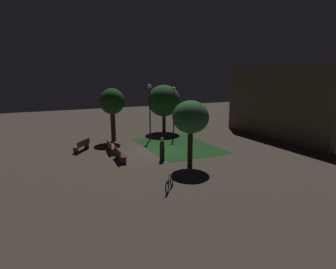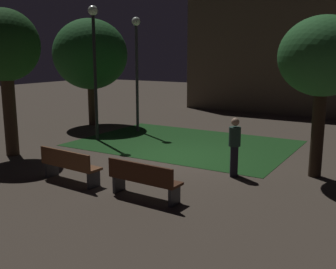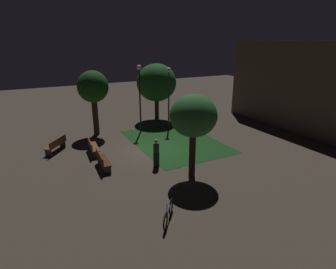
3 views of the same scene
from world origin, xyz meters
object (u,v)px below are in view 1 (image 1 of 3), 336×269
at_px(bench_near_trees, 111,146).
at_px(tree_left_canopy, 112,102).
at_px(pedestrian, 162,148).
at_px(lamp_post_path_center, 150,103).
at_px(bicycle, 170,183).
at_px(lamp_post_near_wall, 174,104).
at_px(bench_corner, 82,145).
at_px(bench_front_left, 119,154).
at_px(tree_lawn_side, 164,101).
at_px(tree_back_left, 191,118).

distance_m(bench_near_trees, tree_left_canopy, 4.88).
distance_m(bench_near_trees, pedestrian, 4.40).
xyz_separation_m(lamp_post_path_center, bicycle, (10.94, -3.34, -3.01)).
relative_size(lamp_post_path_center, lamp_post_near_wall, 1.05).
xyz_separation_m(tree_left_canopy, lamp_post_path_center, (0.89, 3.19, -0.10)).
height_order(bench_corner, lamp_post_path_center, lamp_post_path_center).
relative_size(bench_front_left, pedestrian, 1.13).
height_order(tree_lawn_side, lamp_post_path_center, lamp_post_path_center).
relative_size(bench_near_trees, tree_left_canopy, 0.39).
xyz_separation_m(bench_near_trees, tree_lawn_side, (-5.24, 6.86, 2.76)).
height_order(bench_front_left, lamp_post_path_center, lamp_post_path_center).
bearing_deg(pedestrian, lamp_post_near_wall, 146.78).
relative_size(bench_near_trees, bench_front_left, 1.00).
relative_size(tree_lawn_side, lamp_post_path_center, 0.97).
bearing_deg(bicycle, bench_corner, -162.89).
height_order(bench_corner, lamp_post_near_wall, lamp_post_near_wall).
bearing_deg(bench_corner, bench_near_trees, 53.97).
relative_size(bench_front_left, bench_corner, 1.07).
bearing_deg(tree_back_left, lamp_post_near_wall, 160.54).
bearing_deg(lamp_post_path_center, tree_back_left, -3.65).
relative_size(tree_lawn_side, bicycle, 3.69).
relative_size(tree_back_left, tree_lawn_side, 0.88).
distance_m(bench_corner, tree_lawn_side, 9.98).
relative_size(bench_near_trees, lamp_post_path_center, 0.37).
distance_m(bench_near_trees, lamp_post_path_center, 5.92).
xyz_separation_m(tree_back_left, bicycle, (2.79, -2.82, -2.83)).
bearing_deg(tree_left_canopy, lamp_post_path_center, 74.46).
bearing_deg(bench_near_trees, lamp_post_path_center, 122.81).
distance_m(bench_front_left, bicycle, 5.91).
bearing_deg(bench_corner, lamp_post_near_wall, 97.22).
height_order(bench_near_trees, tree_back_left, tree_back_left).
xyz_separation_m(bicycle, pedestrian, (-4.69, 1.71, 0.51)).
bearing_deg(bench_front_left, tree_back_left, 51.56).
distance_m(tree_lawn_side, pedestrian, 9.92).
distance_m(bench_front_left, lamp_post_near_wall, 8.60).
relative_size(tree_back_left, lamp_post_near_wall, 0.90).
distance_m(tree_lawn_side, lamp_post_path_center, 3.51).
bearing_deg(tree_lawn_side, bicycle, -23.63).
xyz_separation_m(bench_near_trees, bench_corner, (-1.40, -1.93, 0.00)).
relative_size(bench_corner, pedestrian, 1.06).
distance_m(bench_near_trees, lamp_post_near_wall, 7.55).
xyz_separation_m(bench_corner, tree_back_left, (6.75, 5.75, 2.69)).
bearing_deg(tree_back_left, lamp_post_path_center, 176.35).
relative_size(bench_corner, lamp_post_near_wall, 0.36).
xyz_separation_m(bench_corner, tree_lawn_side, (-3.84, 8.79, 2.76)).
height_order(lamp_post_near_wall, pedestrian, lamp_post_near_wall).
xyz_separation_m(lamp_post_near_wall, bicycle, (10.62, -5.58, -2.86)).
height_order(tree_left_canopy, lamp_post_near_wall, lamp_post_near_wall).
bearing_deg(bicycle, pedestrian, 160.03).
height_order(lamp_post_near_wall, bicycle, lamp_post_near_wall).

